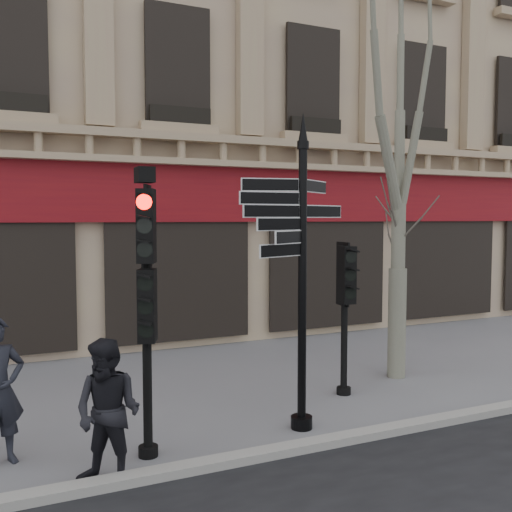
# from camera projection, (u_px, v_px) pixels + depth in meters

# --- Properties ---
(ground) EXTENTS (80.00, 80.00, 0.00)m
(ground) POSITION_uv_depth(u_px,v_px,m) (273.00, 415.00, 8.82)
(ground) COLOR slate
(ground) RESTS_ON ground
(kerb) EXTENTS (80.00, 0.25, 0.12)m
(kerb) POSITION_uv_depth(u_px,v_px,m) (319.00, 444.00, 7.54)
(kerb) COLOR gray
(kerb) RESTS_ON ground
(building) EXTENTS (28.00, 15.52, 18.00)m
(building) POSITION_uv_depth(u_px,v_px,m) (113.00, 44.00, 19.55)
(building) COLOR tan
(building) RESTS_ON ground
(fingerpost) EXTENTS (2.23, 2.23, 4.52)m
(fingerpost) POSITION_uv_depth(u_px,v_px,m) (303.00, 219.00, 8.05)
(fingerpost) COLOR black
(fingerpost) RESTS_ON ground
(traffic_signal_main) EXTENTS (0.48, 0.42, 3.67)m
(traffic_signal_main) POSITION_uv_depth(u_px,v_px,m) (146.00, 276.00, 7.13)
(traffic_signal_main) COLOR black
(traffic_signal_main) RESTS_ON ground
(traffic_signal_secondary) EXTENTS (0.47, 0.36, 2.57)m
(traffic_signal_secondary) POSITION_uv_depth(u_px,v_px,m) (345.00, 291.00, 9.73)
(traffic_signal_secondary) COLOR black
(traffic_signal_secondary) RESTS_ON ground
(plane_tree) EXTENTS (3.03, 3.03, 8.05)m
(plane_tree) POSITION_uv_depth(u_px,v_px,m) (401.00, 77.00, 10.55)
(plane_tree) COLOR gray
(plane_tree) RESTS_ON ground
(pedestrian_b) EXTENTS (1.03, 1.01, 1.68)m
(pedestrian_b) POSITION_uv_depth(u_px,v_px,m) (108.00, 413.00, 6.45)
(pedestrian_b) COLOR black
(pedestrian_b) RESTS_ON ground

